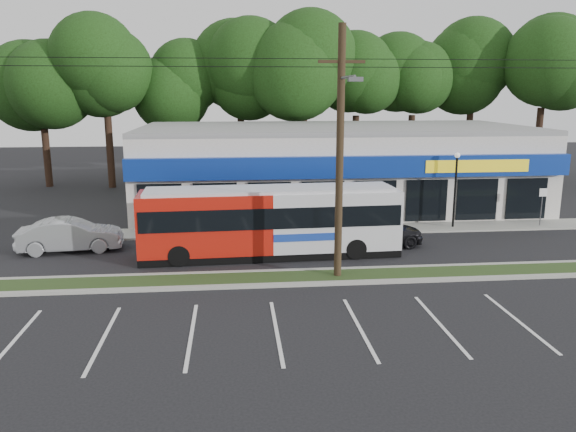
{
  "coord_description": "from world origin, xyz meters",
  "views": [
    {
      "loc": [
        -1.17,
        -20.68,
        7.5
      ],
      "look_at": [
        1.35,
        5.0,
        1.76
      ],
      "focal_mm": 35.0,
      "sensor_mm": 36.0,
      "label": 1
    }
  ],
  "objects_px": {
    "lamp_post": "(456,181)",
    "car_silver": "(70,235)",
    "metrobus": "(271,220)",
    "pedestrian_b": "(317,227)",
    "car_dark": "(374,231)",
    "utility_pole": "(336,146)",
    "sign_post": "(542,200)",
    "pedestrian_a": "(294,218)"
  },
  "relations": [
    {
      "from": "utility_pole",
      "to": "lamp_post",
      "type": "distance_m",
      "value": 11.67
    },
    {
      "from": "lamp_post",
      "to": "metrobus",
      "type": "height_order",
      "value": "lamp_post"
    },
    {
      "from": "lamp_post",
      "to": "pedestrian_a",
      "type": "xyz_separation_m",
      "value": [
        -9.0,
        -0.3,
        -1.82
      ]
    },
    {
      "from": "car_silver",
      "to": "utility_pole",
      "type": "bearing_deg",
      "value": -120.78
    },
    {
      "from": "utility_pole",
      "to": "car_dark",
      "type": "height_order",
      "value": "utility_pole"
    },
    {
      "from": "lamp_post",
      "to": "car_silver",
      "type": "bearing_deg",
      "value": -172.49
    },
    {
      "from": "lamp_post",
      "to": "metrobus",
      "type": "bearing_deg",
      "value": -157.75
    },
    {
      "from": "lamp_post",
      "to": "car_silver",
      "type": "distance_m",
      "value": 20.26
    },
    {
      "from": "car_silver",
      "to": "metrobus",
      "type": "bearing_deg",
      "value": -106.84
    },
    {
      "from": "lamp_post",
      "to": "car_dark",
      "type": "distance_m",
      "value": 6.55
    },
    {
      "from": "pedestrian_b",
      "to": "car_dark",
      "type": "bearing_deg",
      "value": -167.05
    },
    {
      "from": "metrobus",
      "to": "car_dark",
      "type": "height_order",
      "value": "metrobus"
    },
    {
      "from": "metrobus",
      "to": "car_silver",
      "type": "distance_m",
      "value": 9.68
    },
    {
      "from": "car_silver",
      "to": "pedestrian_a",
      "type": "relative_size",
      "value": 2.81
    },
    {
      "from": "lamp_post",
      "to": "car_dark",
      "type": "xyz_separation_m",
      "value": [
        -5.34,
        -3.3,
        -1.87
      ]
    },
    {
      "from": "car_dark",
      "to": "pedestrian_b",
      "type": "distance_m",
      "value": 2.81
    },
    {
      "from": "car_dark",
      "to": "car_silver",
      "type": "relative_size",
      "value": 0.98
    },
    {
      "from": "utility_pole",
      "to": "sign_post",
      "type": "height_order",
      "value": "utility_pole"
    },
    {
      "from": "pedestrian_a",
      "to": "metrobus",
      "type": "bearing_deg",
      "value": 40.11
    },
    {
      "from": "pedestrian_b",
      "to": "sign_post",
      "type": "bearing_deg",
      "value": -145.35
    },
    {
      "from": "car_silver",
      "to": "pedestrian_a",
      "type": "xyz_separation_m",
      "value": [
        11.0,
        2.34,
        0.06
      ]
    },
    {
      "from": "pedestrian_a",
      "to": "pedestrian_b",
      "type": "bearing_deg",
      "value": 80.82
    },
    {
      "from": "car_dark",
      "to": "pedestrian_b",
      "type": "height_order",
      "value": "pedestrian_b"
    },
    {
      "from": "car_silver",
      "to": "pedestrian_a",
      "type": "distance_m",
      "value": 11.25
    },
    {
      "from": "car_dark",
      "to": "pedestrian_a",
      "type": "distance_m",
      "value": 4.74
    },
    {
      "from": "sign_post",
      "to": "pedestrian_a",
      "type": "relative_size",
      "value": 1.31
    },
    {
      "from": "car_dark",
      "to": "car_silver",
      "type": "height_order",
      "value": "car_dark"
    },
    {
      "from": "utility_pole",
      "to": "lamp_post",
      "type": "relative_size",
      "value": 11.76
    },
    {
      "from": "utility_pole",
      "to": "lamp_post",
      "type": "xyz_separation_m",
      "value": [
        8.17,
        7.87,
        -2.74
      ]
    },
    {
      "from": "lamp_post",
      "to": "car_dark",
      "type": "bearing_deg",
      "value": -148.26
    },
    {
      "from": "lamp_post",
      "to": "car_silver",
      "type": "relative_size",
      "value": 0.89
    },
    {
      "from": "sign_post",
      "to": "pedestrian_a",
      "type": "bearing_deg",
      "value": -179.69
    },
    {
      "from": "metrobus",
      "to": "pedestrian_a",
      "type": "relative_size",
      "value": 7.05
    },
    {
      "from": "metrobus",
      "to": "car_silver",
      "type": "relative_size",
      "value": 2.51
    },
    {
      "from": "lamp_post",
      "to": "utility_pole",
      "type": "bearing_deg",
      "value": -136.05
    },
    {
      "from": "metrobus",
      "to": "pedestrian_b",
      "type": "height_order",
      "value": "metrobus"
    },
    {
      "from": "utility_pole",
      "to": "car_dark",
      "type": "relative_size",
      "value": 10.63
    },
    {
      "from": "car_dark",
      "to": "pedestrian_a",
      "type": "relative_size",
      "value": 2.76
    },
    {
      "from": "car_silver",
      "to": "pedestrian_a",
      "type": "height_order",
      "value": "pedestrian_a"
    },
    {
      "from": "pedestrian_b",
      "to": "metrobus",
      "type": "bearing_deg",
      "value": 55.8
    },
    {
      "from": "utility_pole",
      "to": "sign_post",
      "type": "xyz_separation_m",
      "value": [
        13.17,
        7.65,
        -3.86
      ]
    },
    {
      "from": "sign_post",
      "to": "metrobus",
      "type": "relative_size",
      "value": 0.19
    }
  ]
}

